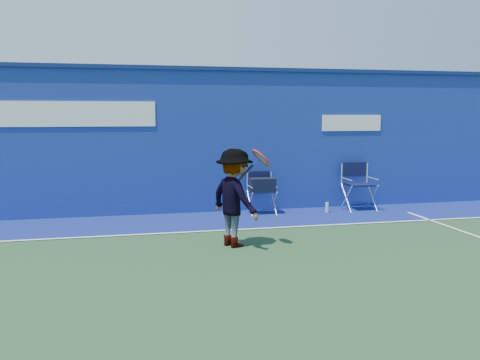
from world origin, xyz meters
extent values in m
plane|color=#244324|center=(0.00, 0.00, 0.00)|extent=(80.00, 80.00, 0.00)
cube|color=navy|center=(0.00, 5.20, 1.50)|extent=(24.00, 0.40, 3.00)
cube|color=navy|center=(0.00, 5.20, 3.04)|extent=(24.00, 0.50, 0.08)
cube|color=white|center=(-3.00, 4.99, 2.10)|extent=(4.50, 0.02, 0.50)
cube|color=white|center=(3.60, 4.99, 1.90)|extent=(1.40, 0.02, 0.35)
cube|color=navy|center=(0.00, 4.10, 0.00)|extent=(24.00, 1.80, 0.01)
cube|color=white|center=(0.00, 3.20, 0.01)|extent=(24.00, 0.06, 0.01)
cube|color=black|center=(1.42, 4.59, 0.48)|extent=(0.46, 0.39, 0.03)
cube|color=silver|center=(1.42, 4.82, 0.67)|extent=(0.52, 0.02, 0.38)
cube|color=black|center=(1.42, 4.82, 0.74)|extent=(0.46, 0.02, 0.27)
cube|color=black|center=(1.42, 4.56, 0.62)|extent=(0.52, 0.31, 0.29)
cube|color=black|center=(1.42, 4.82, 0.78)|extent=(0.38, 0.06, 0.21)
cube|color=black|center=(3.63, 4.56, 0.56)|extent=(0.54, 0.46, 0.03)
cube|color=silver|center=(3.63, 4.83, 0.78)|extent=(0.62, 0.03, 0.45)
cube|color=black|center=(3.63, 4.83, 0.87)|extent=(0.54, 0.03, 0.31)
cylinder|color=silver|center=(2.82, 4.42, 0.11)|extent=(0.07, 0.07, 0.22)
imported|color=#EA4738|center=(0.31, 2.13, 0.78)|extent=(0.97, 1.16, 1.56)
torus|color=red|center=(0.71, 2.01, 1.42)|extent=(0.32, 0.40, 0.29)
cylinder|color=gray|center=(0.71, 2.01, 1.42)|extent=(0.26, 0.34, 0.23)
cylinder|color=black|center=(0.47, 2.04, 1.18)|extent=(0.27, 0.07, 0.26)
camera|label=1|loc=(-1.32, -5.63, 2.09)|focal=38.00mm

